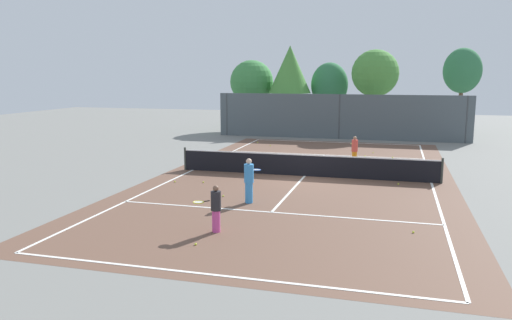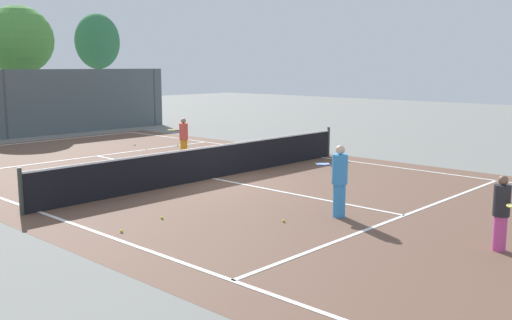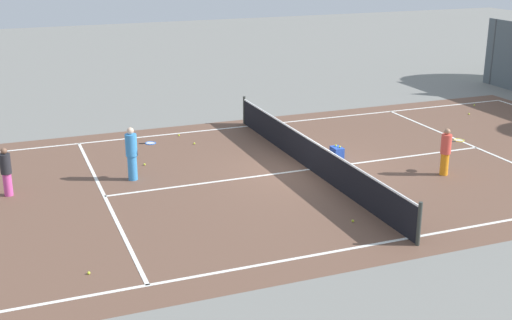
{
  "view_description": "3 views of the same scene",
  "coord_description": "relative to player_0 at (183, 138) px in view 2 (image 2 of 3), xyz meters",
  "views": [
    {
      "loc": [
        3.9,
        -22.45,
        4.6
      ],
      "look_at": [
        -1.36,
        -3.47,
        1.26
      ],
      "focal_mm": 35.48,
      "sensor_mm": 36.0,
      "label": 1
    },
    {
      "loc": [
        -11.62,
        -12.6,
        3.37
      ],
      "look_at": [
        -1.03,
        -2.75,
        1.0
      ],
      "focal_mm": 40.53,
      "sensor_mm": 36.0,
      "label": 2
    },
    {
      "loc": [
        18.1,
        -8.87,
        6.95
      ],
      "look_at": [
        0.69,
        -2.08,
        0.78
      ],
      "focal_mm": 47.45,
      "sensor_mm": 36.0,
      "label": 3
    }
  ],
  "objects": [
    {
      "name": "ground_plane",
      "position": [
        -1.93,
        -3.65,
        -0.76
      ],
      "size": [
        80.0,
        80.0,
        0.0
      ],
      "primitive_type": "plane",
      "color": "slate"
    },
    {
      "name": "court_surface",
      "position": [
        -1.93,
        -3.65,
        -0.76
      ],
      "size": [
        13.0,
        25.0,
        0.01
      ],
      "color": "brown",
      "rests_on": "ground_plane"
    },
    {
      "name": "tennis_net",
      "position": [
        -1.93,
        -3.65,
        -0.25
      ],
      "size": [
        11.9,
        0.1,
        1.1
      ],
      "color": "#333833",
      "rests_on": "ground_plane"
    },
    {
      "name": "perimeter_fence",
      "position": [
        -1.93,
        10.35,
        0.84
      ],
      "size": [
        18.0,
        0.12,
        3.2
      ],
      "color": "#515B60",
      "rests_on": "ground_plane"
    },
    {
      "name": "tree_1",
      "position": [
        0.33,
        13.4,
        3.87
      ],
      "size": [
        3.52,
        3.52,
        6.44
      ],
      "color": "brown",
      "rests_on": "ground_plane"
    },
    {
      "name": "tree_3",
      "position": [
        6.77,
        16.32,
        4.08
      ],
      "size": [
        2.88,
        2.48,
        6.61
      ],
      "color": "brown",
      "rests_on": "ground_plane"
    },
    {
      "name": "player_0",
      "position": [
        0.0,
        0.0,
        0.0
      ],
      "size": [
        0.46,
        0.9,
        1.47
      ],
      "color": "orange",
      "rests_on": "ground_plane"
    },
    {
      "name": "player_1",
      "position": [
        -3.02,
        -12.56,
        -0.03
      ],
      "size": [
        0.77,
        0.77,
        1.41
      ],
      "color": "#D14799",
      "rests_on": "ground_plane"
    },
    {
      "name": "player_2",
      "position": [
        -3.03,
        -9.0,
        0.08
      ],
      "size": [
        0.5,
        0.93,
        1.63
      ],
      "color": "#388CD8",
      "rests_on": "ground_plane"
    },
    {
      "name": "ball_crate",
      "position": [
        -2.71,
        -2.28,
        -0.58
      ],
      "size": [
        0.46,
        0.32,
        0.43
      ],
      "color": "blue",
      "rests_on": "ground_plane"
    },
    {
      "name": "tennis_ball_1",
      "position": [
        -7.09,
        -6.49,
        -0.73
      ],
      "size": [
        0.07,
        0.07,
        0.07
      ],
      "primitive_type": "sphere",
      "color": "#CCE533",
      "rests_on": "ground_plane"
    },
    {
      "name": "tennis_ball_2",
      "position": [
        2.2,
        -4.4,
        -0.73
      ],
      "size": [
        0.07,
        0.07,
        0.07
      ],
      "primitive_type": "sphere",
      "color": "#CCE533",
      "rests_on": "ground_plane"
    },
    {
      "name": "tennis_ball_3",
      "position": [
        3.27,
        -3.43,
        -0.73
      ],
      "size": [
        0.07,
        0.07,
        0.07
      ],
      "primitive_type": "sphere",
      "color": "#CCE533",
      "rests_on": "ground_plane"
    },
    {
      "name": "tennis_ball_4",
      "position": [
        1.89,
        2.66,
        -0.73
      ],
      "size": [
        0.07,
        0.07,
        0.07
      ],
      "primitive_type": "sphere",
      "color": "#CCE533",
      "rests_on": "ground_plane"
    },
    {
      "name": "tennis_ball_5",
      "position": [
        0.39,
        2.81,
        -0.73
      ],
      "size": [
        0.07,
        0.07,
        0.07
      ],
      "primitive_type": "sphere",
      "color": "#CCE533",
      "rests_on": "ground_plane"
    },
    {
      "name": "tennis_ball_6",
      "position": [
        -4.23,
        -8.4,
        -0.73
      ],
      "size": [
        0.07,
        0.07,
        0.07
      ],
      "primitive_type": "sphere",
      "color": "#CCE533",
      "rests_on": "ground_plane"
    },
    {
      "name": "tennis_ball_9",
      "position": [
        -5.88,
        -6.26,
        -0.73
      ],
      "size": [
        0.07,
        0.07,
        0.07
      ],
      "primitive_type": "sphere",
      "color": "#CCE533",
      "rests_on": "ground_plane"
    },
    {
      "name": "tennis_ball_10",
      "position": [
        0.77,
        4.14,
        -0.73
      ],
      "size": [
        0.07,
        0.07,
        0.07
      ],
      "primitive_type": "sphere",
      "color": "#CCE533",
      "rests_on": "ground_plane"
    }
  ]
}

